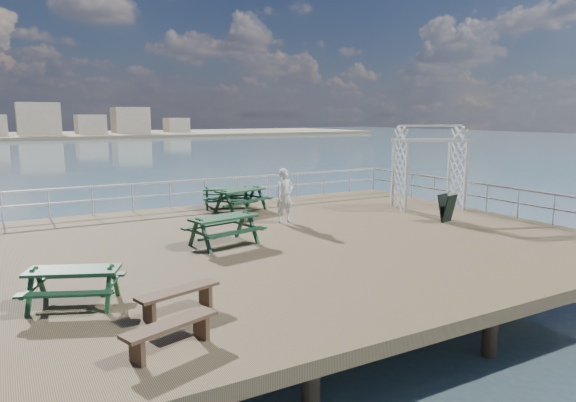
{
  "coord_description": "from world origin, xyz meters",
  "views": [
    {
      "loc": [
        -7.3,
        -13.14,
        3.68
      ],
      "look_at": [
        0.24,
        0.27,
        1.1
      ],
      "focal_mm": 32.0,
      "sensor_mm": 36.0,
      "label": 1
    }
  ],
  "objects_px": {
    "picnic_table_c": "(241,195)",
    "person": "(285,196)",
    "picnic_table_b": "(226,193)",
    "picnic_table_d": "(73,279)",
    "flat_bench_far": "(178,295)",
    "flat_bench_near": "(171,329)",
    "trellis_arbor": "(429,172)",
    "picnic_table_a": "(224,224)"
  },
  "relations": [
    {
      "from": "flat_bench_near",
      "to": "trellis_arbor",
      "type": "distance_m",
      "value": 14.66
    },
    {
      "from": "picnic_table_c",
      "to": "flat_bench_far",
      "type": "distance_m",
      "value": 10.49
    },
    {
      "from": "flat_bench_near",
      "to": "trellis_arbor",
      "type": "xyz_separation_m",
      "value": [
        12.65,
        7.32,
        1.12
      ]
    },
    {
      "from": "picnic_table_a",
      "to": "flat_bench_far",
      "type": "relative_size",
      "value": 1.31
    },
    {
      "from": "person",
      "to": "picnic_table_d",
      "type": "bearing_deg",
      "value": -150.06
    },
    {
      "from": "trellis_arbor",
      "to": "person",
      "type": "xyz_separation_m",
      "value": [
        -6.33,
        0.36,
        -0.53
      ]
    },
    {
      "from": "picnic_table_b",
      "to": "flat_bench_near",
      "type": "distance_m",
      "value": 12.73
    },
    {
      "from": "picnic_table_c",
      "to": "flat_bench_near",
      "type": "height_order",
      "value": "picnic_table_c"
    },
    {
      "from": "picnic_table_a",
      "to": "picnic_table_b",
      "type": "distance_m",
      "value": 6.03
    },
    {
      "from": "picnic_table_d",
      "to": "trellis_arbor",
      "type": "bearing_deg",
      "value": 41.69
    },
    {
      "from": "trellis_arbor",
      "to": "picnic_table_d",
      "type": "bearing_deg",
      "value": -142.9
    },
    {
      "from": "flat_bench_far",
      "to": "person",
      "type": "xyz_separation_m",
      "value": [
        5.75,
        6.24,
        0.59
      ]
    },
    {
      "from": "picnic_table_a",
      "to": "person",
      "type": "xyz_separation_m",
      "value": [
        3.02,
        1.84,
        0.34
      ]
    },
    {
      "from": "flat_bench_near",
      "to": "picnic_table_b",
      "type": "bearing_deg",
      "value": 44.65
    },
    {
      "from": "trellis_arbor",
      "to": "person",
      "type": "distance_m",
      "value": 6.36
    },
    {
      "from": "picnic_table_b",
      "to": "picnic_table_d",
      "type": "relative_size",
      "value": 1.05
    },
    {
      "from": "flat_bench_near",
      "to": "picnic_table_a",
      "type": "bearing_deg",
      "value": 41.69
    },
    {
      "from": "picnic_table_a",
      "to": "picnic_table_d",
      "type": "relative_size",
      "value": 1.03
    },
    {
      "from": "trellis_arbor",
      "to": "picnic_table_a",
      "type": "bearing_deg",
      "value": -152.01
    },
    {
      "from": "picnic_table_b",
      "to": "picnic_table_c",
      "type": "relative_size",
      "value": 0.97
    },
    {
      "from": "picnic_table_a",
      "to": "picnic_table_c",
      "type": "distance_m",
      "value": 5.3
    },
    {
      "from": "picnic_table_b",
      "to": "trellis_arbor",
      "type": "relative_size",
      "value": 0.68
    },
    {
      "from": "picnic_table_a",
      "to": "person",
      "type": "relative_size",
      "value": 1.17
    },
    {
      "from": "picnic_table_d",
      "to": "trellis_arbor",
      "type": "distance_m",
      "value": 14.46
    },
    {
      "from": "picnic_table_c",
      "to": "flat_bench_far",
      "type": "height_order",
      "value": "picnic_table_c"
    },
    {
      "from": "picnic_table_b",
      "to": "flat_bench_near",
      "type": "relative_size",
      "value": 1.36
    },
    {
      "from": "picnic_table_b",
      "to": "trellis_arbor",
      "type": "xyz_separation_m",
      "value": [
        6.96,
        -4.06,
        0.89
      ]
    },
    {
      "from": "picnic_table_b",
      "to": "flat_bench_far",
      "type": "relative_size",
      "value": 1.34
    },
    {
      "from": "person",
      "to": "picnic_table_b",
      "type": "bearing_deg",
      "value": 96.4
    },
    {
      "from": "picnic_table_c",
      "to": "person",
      "type": "xyz_separation_m",
      "value": [
        0.41,
        -2.78,
        0.33
      ]
    },
    {
      "from": "picnic_table_a",
      "to": "flat_bench_far",
      "type": "distance_m",
      "value": 5.19
    },
    {
      "from": "picnic_table_c",
      "to": "person",
      "type": "height_order",
      "value": "person"
    },
    {
      "from": "flat_bench_near",
      "to": "flat_bench_far",
      "type": "relative_size",
      "value": 0.98
    },
    {
      "from": "picnic_table_d",
      "to": "flat_bench_far",
      "type": "bearing_deg",
      "value": -16.73
    },
    {
      "from": "picnic_table_b",
      "to": "flat_bench_near",
      "type": "height_order",
      "value": "picnic_table_b"
    },
    {
      "from": "picnic_table_d",
      "to": "picnic_table_b",
      "type": "bearing_deg",
      "value": 75.25
    },
    {
      "from": "picnic_table_a",
      "to": "trellis_arbor",
      "type": "relative_size",
      "value": 0.67
    },
    {
      "from": "flat_bench_far",
      "to": "flat_bench_near",
      "type": "bearing_deg",
      "value": -127.52
    },
    {
      "from": "flat_bench_far",
      "to": "trellis_arbor",
      "type": "distance_m",
      "value": 13.47
    },
    {
      "from": "picnic_table_b",
      "to": "picnic_table_d",
      "type": "xyz_separation_m",
      "value": [
        -6.76,
        -8.55,
        -0.04
      ]
    },
    {
      "from": "picnic_table_c",
      "to": "flat_bench_far",
      "type": "bearing_deg",
      "value": -136.8
    },
    {
      "from": "flat_bench_near",
      "to": "flat_bench_far",
      "type": "bearing_deg",
      "value": 49.29
    }
  ]
}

